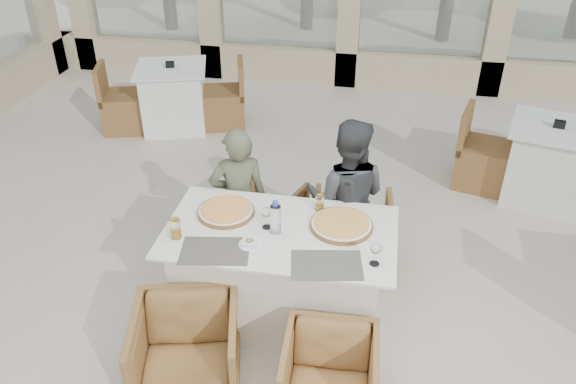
% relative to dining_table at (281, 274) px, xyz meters
% --- Properties ---
extents(ground, '(80.00, 80.00, 0.00)m').
position_rel_dining_table_xyz_m(ground, '(0.03, 0.03, -0.39)').
color(ground, beige).
rests_on(ground, ground).
extents(perimeter_wall_far, '(10.00, 0.34, 1.60)m').
position_rel_dining_table_xyz_m(perimeter_wall_far, '(0.03, 4.83, 0.42)').
color(perimeter_wall_far, beige).
rests_on(perimeter_wall_far, ground).
extents(dining_table, '(1.60, 0.90, 0.77)m').
position_rel_dining_table_xyz_m(dining_table, '(0.00, 0.00, 0.00)').
color(dining_table, white).
rests_on(dining_table, ground).
extents(placemat_near_left, '(0.49, 0.37, 0.00)m').
position_rel_dining_table_xyz_m(placemat_near_left, '(-0.38, -0.30, 0.39)').
color(placemat_near_left, '#59544C').
rests_on(placemat_near_left, dining_table).
extents(placemat_near_right, '(0.49, 0.37, 0.00)m').
position_rel_dining_table_xyz_m(placemat_near_right, '(0.36, -0.31, 0.39)').
color(placemat_near_right, '#5D594F').
rests_on(placemat_near_right, dining_table).
extents(pizza_left, '(0.50, 0.50, 0.05)m').
position_rel_dining_table_xyz_m(pizza_left, '(-0.42, 0.13, 0.41)').
color(pizza_left, orange).
rests_on(pizza_left, dining_table).
extents(pizza_right, '(0.53, 0.53, 0.06)m').
position_rel_dining_table_xyz_m(pizza_right, '(0.41, 0.12, 0.41)').
color(pizza_right, orange).
rests_on(pizza_right, dining_table).
extents(water_bottle, '(0.09, 0.09, 0.25)m').
position_rel_dining_table_xyz_m(water_bottle, '(-0.03, -0.02, 0.51)').
color(water_bottle, '#B0C9E8').
rests_on(water_bottle, dining_table).
extents(wine_glass_centre, '(0.10, 0.10, 0.18)m').
position_rel_dining_table_xyz_m(wine_glass_centre, '(-0.10, 0.02, 0.48)').
color(wine_glass_centre, silver).
rests_on(wine_glass_centre, dining_table).
extents(wine_glass_corner, '(0.08, 0.08, 0.18)m').
position_rel_dining_table_xyz_m(wine_glass_corner, '(0.66, -0.24, 0.48)').
color(wine_glass_corner, white).
rests_on(wine_glass_corner, dining_table).
extents(beer_glass_left, '(0.08, 0.08, 0.15)m').
position_rel_dining_table_xyz_m(beer_glass_left, '(-0.68, -0.20, 0.46)').
color(beer_glass_left, gold).
rests_on(beer_glass_left, dining_table).
extents(beer_glass_right, '(0.07, 0.07, 0.13)m').
position_rel_dining_table_xyz_m(beer_glass_right, '(0.23, 0.30, 0.45)').
color(beer_glass_right, gold).
rests_on(beer_glass_right, dining_table).
extents(olive_dish, '(0.12, 0.12, 0.04)m').
position_rel_dining_table_xyz_m(olive_dish, '(-0.17, -0.19, 0.41)').
color(olive_dish, white).
rests_on(olive_dish, dining_table).
extents(armchair_far_left, '(0.75, 0.76, 0.55)m').
position_rel_dining_table_xyz_m(armchair_far_left, '(-0.32, 0.90, -0.11)').
color(armchair_far_left, brown).
rests_on(armchair_far_left, ground).
extents(armchair_far_right, '(0.69, 0.71, 0.60)m').
position_rel_dining_table_xyz_m(armchair_far_right, '(0.46, 0.71, -0.09)').
color(armchair_far_right, olive).
rests_on(armchair_far_right, ground).
extents(armchair_near_left, '(0.79, 0.80, 0.61)m').
position_rel_dining_table_xyz_m(armchair_near_left, '(-0.46, -0.75, -0.08)').
color(armchair_near_left, olive).
rests_on(armchair_near_left, ground).
extents(armchair_near_right, '(0.59, 0.61, 0.54)m').
position_rel_dining_table_xyz_m(armchair_near_right, '(0.45, -0.76, -0.12)').
color(armchair_near_right, olive).
rests_on(armchair_near_right, ground).
extents(diner_left, '(0.53, 0.44, 1.25)m').
position_rel_dining_table_xyz_m(diner_left, '(-0.44, 0.53, 0.24)').
color(diner_left, '#555A41').
rests_on(diner_left, ground).
extents(diner_right, '(0.67, 0.53, 1.35)m').
position_rel_dining_table_xyz_m(diner_right, '(0.40, 0.63, 0.29)').
color(diner_right, '#3B3E40').
rests_on(diner_right, ground).
extents(bg_table_a, '(1.80, 1.25, 0.77)m').
position_rel_dining_table_xyz_m(bg_table_a, '(-1.91, 2.99, 0.00)').
color(bg_table_a, white).
rests_on(bg_table_a, ground).
extents(bg_table_b, '(1.79, 1.20, 0.77)m').
position_rel_dining_table_xyz_m(bg_table_b, '(2.26, 2.08, 0.00)').
color(bg_table_b, silver).
rests_on(bg_table_b, ground).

